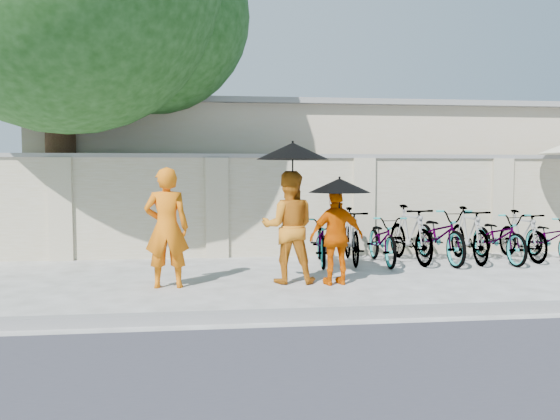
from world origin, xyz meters
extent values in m
plane|color=silver|center=(0.00, 0.00, 0.00)|extent=(80.00, 80.00, 0.00)
cube|color=gray|center=(0.00, -1.70, 0.06)|extent=(40.00, 0.16, 0.12)
cube|color=beige|center=(1.00, 3.20, 1.00)|extent=(20.00, 0.30, 2.00)
cube|color=tan|center=(2.00, 7.00, 1.60)|extent=(14.00, 6.00, 3.20)
cylinder|color=brown|center=(-4.20, 3.90, 2.20)|extent=(0.60, 0.60, 4.40)
sphere|color=#32652D|center=(-5.10, 3.90, 4.70)|extent=(3.80, 3.80, 3.80)
sphere|color=#32652D|center=(-2.30, 3.60, 4.90)|extent=(4.00, 4.00, 4.00)
imported|color=orange|center=(-1.75, 0.30, 0.89)|extent=(0.65, 0.43, 1.79)
imported|color=#C76F16|center=(0.09, 0.44, 0.87)|extent=(0.91, 0.75, 1.74)
cylinder|color=black|center=(0.14, 0.36, 1.51)|extent=(0.02, 0.02, 1.05)
cone|color=black|center=(0.14, 0.36, 2.04)|extent=(1.11, 1.11, 0.25)
imported|color=#D95400|center=(0.80, 0.21, 0.73)|extent=(0.90, 0.49, 1.46)
cylinder|color=black|center=(0.82, 0.13, 1.17)|extent=(0.02, 0.02, 0.69)
cone|color=black|center=(0.82, 0.13, 1.52)|extent=(0.93, 0.93, 0.21)
imported|color=gray|center=(0.94, 2.05, 0.45)|extent=(0.81, 1.77, 0.90)
imported|color=gray|center=(1.50, 2.09, 0.52)|extent=(0.67, 1.78, 1.05)
imported|color=gray|center=(2.07, 1.97, 0.46)|extent=(0.66, 1.76, 0.92)
imported|color=gray|center=(2.64, 2.06, 0.54)|extent=(0.69, 1.85, 1.09)
imported|color=gray|center=(3.21, 2.00, 0.52)|extent=(0.79, 2.01, 1.04)
imported|color=gray|center=(3.78, 2.00, 0.53)|extent=(0.59, 1.77, 1.05)
imported|color=gray|center=(4.35, 1.92, 0.48)|extent=(0.72, 1.85, 0.96)
imported|color=gray|center=(4.92, 2.09, 0.48)|extent=(0.51, 1.62, 0.97)
imported|color=gray|center=(5.48, 2.03, 0.43)|extent=(0.59, 1.65, 0.86)
camera|label=1|loc=(-1.02, -7.87, 1.72)|focal=35.00mm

